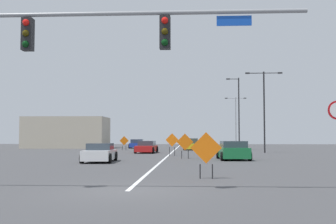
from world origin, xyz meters
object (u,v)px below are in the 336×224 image
at_px(construction_sign_left_lane, 124,141).
at_px(car_yellow_near, 191,145).
at_px(street_lamp_far_right, 238,111).
at_px(car_red_far, 147,147).
at_px(construction_sign_right_lane, 172,141).
at_px(car_blue_mid, 137,144).
at_px(street_lamp_near_right, 236,117).
at_px(traffic_signal_assembly, 34,45).
at_px(construction_sign_left_shoulder, 185,143).
at_px(car_green_approaching, 233,151).
at_px(car_white_distant, 100,153).
at_px(construction_sign_median_far, 206,150).
at_px(street_lamp_near_left, 264,105).

bearing_deg(construction_sign_left_lane, car_yellow_near, 8.28).
relative_size(street_lamp_far_right, car_red_far, 1.97).
bearing_deg(construction_sign_right_lane, car_blue_mid, 104.43).
bearing_deg(car_red_far, street_lamp_near_right, 65.93).
distance_m(traffic_signal_assembly, car_yellow_near, 40.39).
relative_size(construction_sign_right_lane, car_yellow_near, 0.45).
xyz_separation_m(construction_sign_right_lane, car_yellow_near, (1.69, 16.28, -0.61)).
xyz_separation_m(construction_sign_left_shoulder, car_green_approaching, (3.56, -1.34, -0.54)).
bearing_deg(construction_sign_left_lane, car_white_distant, -84.90).
bearing_deg(street_lamp_near_right, car_red_far, -114.07).
height_order(street_lamp_near_right, construction_sign_left_lane, street_lamp_near_right).
bearing_deg(car_yellow_near, construction_sign_median_far, -89.13).
relative_size(street_lamp_near_right, car_blue_mid, 1.94).
height_order(street_lamp_near_left, street_lamp_near_right, street_lamp_near_left).
xyz_separation_m(traffic_signal_assembly, street_lamp_near_right, (12.63, 57.38, 0.23)).
height_order(construction_sign_left_shoulder, car_white_distant, construction_sign_left_shoulder).
relative_size(car_blue_mid, car_white_distant, 0.95).
distance_m(construction_sign_right_lane, car_red_far, 7.30).
height_order(car_white_distant, car_green_approaching, car_green_approaching).
distance_m(traffic_signal_assembly, car_red_far, 30.51).
bearing_deg(traffic_signal_assembly, street_lamp_far_right, 74.52).
distance_m(traffic_signal_assembly, car_blue_mid, 47.67).
distance_m(construction_sign_median_far, car_white_distant, 12.73).
height_order(traffic_signal_assembly, construction_sign_left_shoulder, traffic_signal_assembly).
bearing_deg(car_red_far, construction_sign_left_shoulder, -69.35).
distance_m(construction_sign_left_shoulder, car_blue_mid, 29.03).
xyz_separation_m(construction_sign_right_lane, car_green_approaching, (4.74, -5.59, -0.61)).
height_order(street_lamp_near_left, car_white_distant, street_lamp_near_left).
relative_size(car_blue_mid, car_red_far, 0.92).
height_order(street_lamp_far_right, construction_sign_left_shoulder, street_lamp_far_right).
bearing_deg(car_blue_mid, traffic_signal_assembly, -86.75).
bearing_deg(car_red_far, traffic_signal_assembly, -90.96).
xyz_separation_m(construction_sign_left_lane, car_white_distant, (2.13, -23.81, -0.50)).
bearing_deg(traffic_signal_assembly, construction_sign_left_shoulder, 76.57).
distance_m(traffic_signal_assembly, street_lamp_far_right, 41.43).
xyz_separation_m(street_lamp_near_right, car_white_distant, (-13.68, -42.53, -4.29)).
xyz_separation_m(traffic_signal_assembly, construction_sign_left_lane, (-3.18, 38.66, -3.56)).
xyz_separation_m(street_lamp_far_right, car_green_approaching, (-2.88, -21.93, -4.29)).
xyz_separation_m(traffic_signal_assembly, street_lamp_far_right, (11.06, 39.92, 0.30)).
xyz_separation_m(construction_sign_left_shoulder, car_yellow_near, (0.51, 20.53, -0.54)).
relative_size(traffic_signal_assembly, street_lamp_near_right, 1.64).
bearing_deg(car_yellow_near, construction_sign_right_lane, -95.94).
bearing_deg(construction_sign_median_far, car_blue_mid, 100.92).
distance_m(street_lamp_near_left, construction_sign_left_lane, 18.08).
xyz_separation_m(street_lamp_far_right, construction_sign_median_far, (-5.38, -35.87, -3.78)).
height_order(traffic_signal_assembly, car_blue_mid, traffic_signal_assembly).
xyz_separation_m(street_lamp_near_left, street_lamp_near_right, (-0.13, 26.28, -0.16)).
bearing_deg(car_green_approaching, street_lamp_far_right, 82.52).
bearing_deg(car_blue_mid, car_green_approaching, -69.72).
xyz_separation_m(construction_sign_median_far, car_blue_mid, (-8.37, 43.37, -0.57)).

